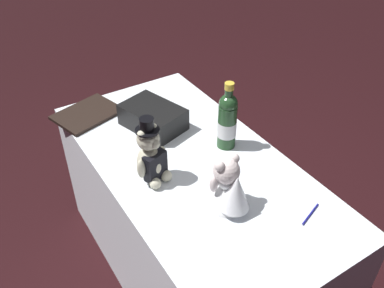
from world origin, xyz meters
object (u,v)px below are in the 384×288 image
champagne_bottle (227,120)px  guestbook (87,114)px  signing_pen (310,215)px  teddy_bear_groom (151,157)px  gift_case_black (153,117)px  teddy_bear_bride (228,187)px

champagne_bottle → guestbook: (0.58, 0.44, -0.13)m
signing_pen → guestbook: 1.19m
signing_pen → teddy_bear_groom: bearing=38.7°
champagne_bottle → gift_case_black: bearing=33.9°
teddy_bear_bride → guestbook: (0.89, 0.22, -0.09)m
signing_pen → gift_case_black: gift_case_black is taller
teddy_bear_bride → signing_pen: teddy_bear_bride is taller
teddy_bear_bride → champagne_bottle: (0.32, -0.22, 0.04)m
teddy_bear_groom → champagne_bottle: (0.02, -0.39, 0.02)m
teddy_bear_bride → champagne_bottle: champagne_bottle is taller
gift_case_black → guestbook: (0.27, 0.24, -0.05)m
signing_pen → guestbook: size_ratio=0.43×
guestbook → teddy_bear_groom: bearing=169.2°
champagne_bottle → signing_pen: champagne_bottle is taller
teddy_bear_groom → teddy_bear_bride: teddy_bear_groom is taller
champagne_bottle → teddy_bear_bride: bearing=144.7°
champagne_bottle → guestbook: size_ratio=1.05×
teddy_bear_groom → signing_pen: 0.65m
teddy_bear_bride → guestbook: teddy_bear_bride is taller
signing_pen → gift_case_black: size_ratio=0.39×
teddy_bear_groom → champagne_bottle: 0.39m
teddy_bear_bride → gift_case_black: size_ratio=0.68×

